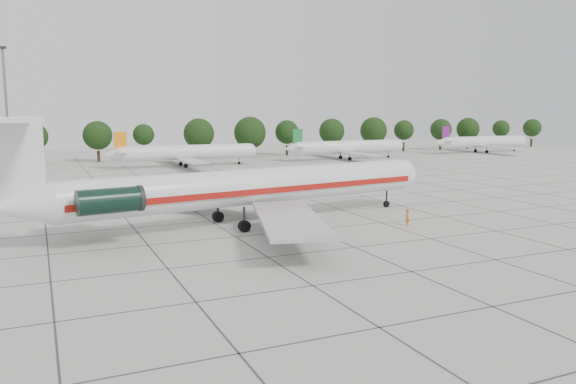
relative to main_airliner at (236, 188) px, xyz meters
name	(u,v)px	position (x,y,z in m)	size (l,w,h in m)	color
ground	(313,229)	(6.26, -4.70, -3.92)	(260.00, 260.00, 0.00)	#AFAFA7
apron_joints	(258,206)	(6.26, 10.30, -3.91)	(170.00, 170.00, 0.02)	#383838
main_airliner	(236,188)	(0.00, 0.00, 0.00)	(47.05, 36.76, 11.09)	silver
ground_crew	(407,217)	(15.92, -6.83, -3.07)	(0.62, 0.41, 1.70)	#E8580D
bg_airliner_c	(187,153)	(10.24, 61.61, -1.01)	(28.24, 27.20, 7.40)	silver
bg_airliner_d	(348,147)	(49.35, 62.59, -1.01)	(28.24, 27.20, 7.40)	silver
bg_airliner_e	(484,142)	(94.83, 66.63, -1.01)	(28.24, 27.20, 7.40)	silver
tree_line	(98,135)	(-5.43, 80.30, 2.06)	(249.86, 8.44, 10.22)	#332114
floodlight_mast	(6,98)	(-23.74, 87.30, 10.36)	(1.60, 1.60, 25.45)	slate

